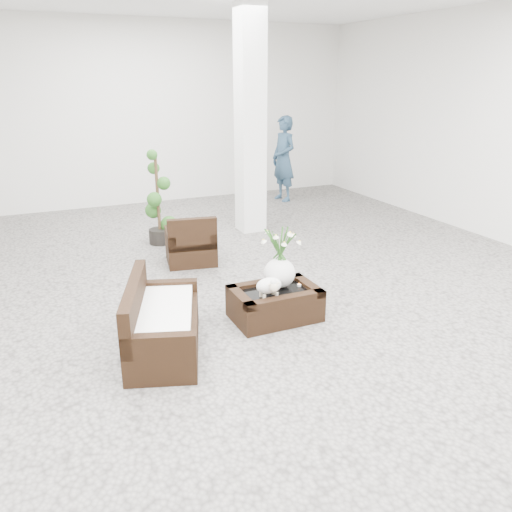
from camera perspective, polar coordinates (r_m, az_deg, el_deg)
name	(u,v)px	position (r m, az deg, el deg)	size (l,w,h in m)	color
ground	(252,305)	(5.93, -0.40, -5.37)	(11.00, 11.00, 0.00)	gray
column	(250,123)	(8.47, -0.64, 14.38)	(0.40, 0.40, 3.50)	white
coffee_table	(275,305)	(5.55, 2.08, -5.38)	(0.90, 0.60, 0.31)	black
sheep_figurine	(269,287)	(5.32, 1.42, -3.45)	(0.28, 0.23, 0.21)	white
planter_narcissus	(280,251)	(5.47, 2.63, 0.50)	(0.44, 0.44, 0.80)	white
tealight	(299,285)	(5.63, 4.76, -3.18)	(0.04, 0.04, 0.03)	white
armchair	(190,238)	(7.20, -7.22, 1.96)	(0.65, 0.63, 0.70)	black
loveseat	(164,316)	(4.94, -10.12, -6.55)	(1.29, 0.62, 0.69)	black
topiary	(158,198)	(8.02, -10.73, 6.24)	(0.38, 0.38, 1.42)	#234F19
shopper	(284,159)	(10.77, 3.05, 10.61)	(0.62, 0.41, 1.71)	navy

